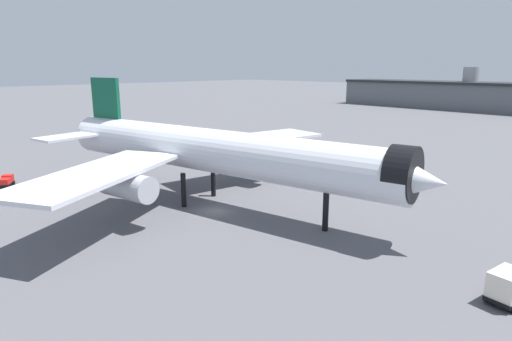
% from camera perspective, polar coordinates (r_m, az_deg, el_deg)
% --- Properties ---
extents(ground, '(900.00, 900.00, 0.00)m').
position_cam_1_polar(ground, '(62.75, -5.41, -5.29)').
color(ground, '#56565B').
extents(airliner_near_gate, '(65.16, 58.84, 18.21)m').
position_cam_1_polar(airliner_near_gate, '(63.99, -5.98, 2.50)').
color(airliner_near_gate, silver).
rests_on(airliner_near_gate, ground).
extents(service_truck_front, '(3.34, 5.81, 3.00)m').
position_cam_1_polar(service_truck_front, '(45.29, 30.45, -12.64)').
color(service_truck_front, black).
rests_on(service_truck_front, ground).
extents(baggage_tug_wing, '(3.54, 3.23, 1.85)m').
position_cam_1_polar(baggage_tug_wing, '(86.16, -29.81, -1.19)').
color(baggage_tug_wing, black).
rests_on(baggage_tug_wing, ground).
extents(traffic_cone_near_nose, '(0.56, 0.56, 0.70)m').
position_cam_1_polar(traffic_cone_near_nose, '(100.86, -13.18, 1.80)').
color(traffic_cone_near_nose, '#F2600C').
rests_on(traffic_cone_near_nose, ground).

